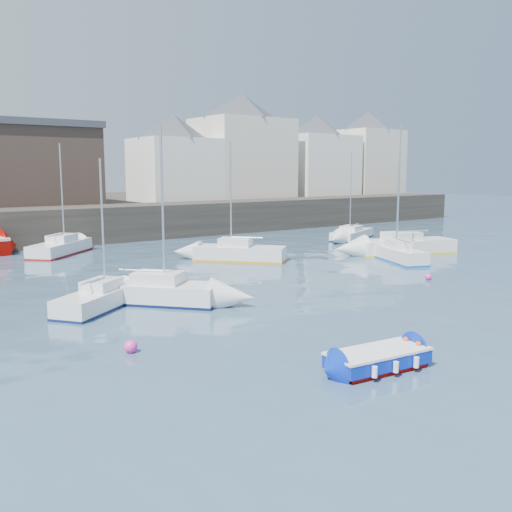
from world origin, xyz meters
TOP-DOWN VIEW (x-y plane):
  - water at (0.00, 0.00)m, footprint 220.00×220.00m
  - quay_wall at (0.00, 35.00)m, footprint 90.00×5.00m
  - land_strip at (0.00, 53.00)m, footprint 90.00×32.00m
  - bldg_east_a at (20.00, 42.00)m, footprint 13.36×13.36m
  - bldg_east_b at (31.00, 41.50)m, footprint 11.88×11.88m
  - bldg_east_c at (40.00, 41.50)m, footprint 11.14×11.14m
  - bldg_east_d at (11.00, 41.50)m, footprint 11.14×11.14m
  - blue_dinghy at (-4.90, -1.01)m, footprint 3.40×1.91m
  - sailboat_a at (-8.88, 11.54)m, footprint 5.01×4.30m
  - sailboat_b at (-6.48, 11.19)m, footprint 5.61×6.00m
  - sailboat_c at (12.16, 12.40)m, footprint 3.41×5.29m
  - sailboat_d at (15.54, 14.70)m, footprint 7.73×4.58m
  - sailboat_f at (3.70, 18.97)m, footprint 5.50×5.86m
  - sailboat_g at (18.76, 23.21)m, footprint 6.33×4.26m
  - sailboat_h at (-5.10, 29.03)m, footprint 5.83×5.70m
  - buoy_near at (-10.31, 5.00)m, footprint 0.45×0.45m
  - buoy_mid at (8.37, 7.18)m, footprint 0.37×0.37m
  - buoy_far at (-3.91, 14.58)m, footprint 0.44×0.44m

SIDE VIEW (x-z plane):
  - water at x=0.00m, z-range 0.00..0.00m
  - buoy_near at x=-10.31m, z-range -0.22..0.22m
  - buoy_mid at x=8.37m, z-range -0.19..0.19m
  - buoy_far at x=-3.91m, z-range -0.22..0.22m
  - blue_dinghy at x=-4.90m, z-range 0.04..0.66m
  - sailboat_g at x=18.76m, z-range -3.41..4.28m
  - sailboat_a at x=-8.88m, z-range -2.82..3.74m
  - sailboat_c at x=12.16m, z-range -2.82..3.83m
  - sailboat_h at x=-5.10m, z-range -3.46..4.49m
  - sailboat_b at x=-6.48m, z-range -3.49..4.53m
  - sailboat_f at x=3.70m, z-range -3.41..4.52m
  - sailboat_d at x=15.54m, z-range -4.13..5.27m
  - land_strip at x=0.00m, z-range 0.00..2.80m
  - quay_wall at x=0.00m, z-range 0.00..3.00m
  - bldg_east_d at x=11.00m, z-range 2.89..11.84m
  - bldg_east_b at x=31.00m, z-range 2.89..12.84m
  - bldg_east_c at x=40.00m, z-range 2.90..13.85m
  - bldg_east_a at x=20.00m, z-range 2.91..14.71m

